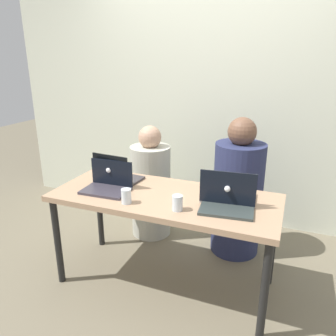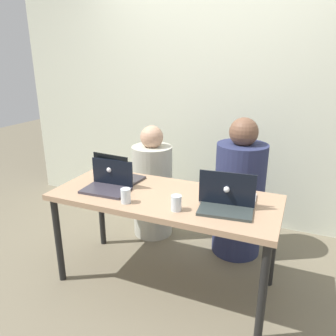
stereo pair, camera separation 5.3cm
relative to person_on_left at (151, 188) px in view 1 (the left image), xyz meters
name	(u,v)px [view 1 (the left image)]	position (x,y,z in m)	size (l,w,h in m)	color
ground_plane	(165,281)	(0.41, -0.65, -0.47)	(12.00, 12.00, 0.00)	#706752
back_wall	(213,94)	(0.41, 0.62, 0.83)	(4.50, 0.10, 2.60)	silver
desk	(165,204)	(0.41, -0.65, 0.18)	(1.59, 0.66, 0.72)	tan
person_on_left	(151,188)	(0.00, 0.00, 0.00)	(0.38, 0.38, 1.06)	#B8B9A9
person_on_right	(238,195)	(0.81, 0.00, 0.06)	(0.42, 0.42, 1.19)	navy
laptop_back_right	(228,194)	(0.84, -0.59, 0.30)	(0.38, 0.29, 0.24)	#B2B0B9
laptop_back_left	(117,176)	(-0.03, -0.55, 0.30)	(0.33, 0.29, 0.24)	#383438
laptop_front_right	(227,202)	(0.86, -0.70, 0.30)	(0.36, 0.26, 0.21)	#333C3A
laptop_front_left	(108,184)	(-0.01, -0.72, 0.30)	(0.34, 0.25, 0.21)	#39343F
water_glass_left	(126,197)	(0.22, -0.86, 0.29)	(0.07, 0.07, 0.10)	silver
water_glass_right	(177,204)	(0.57, -0.84, 0.29)	(0.07, 0.07, 0.10)	silver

